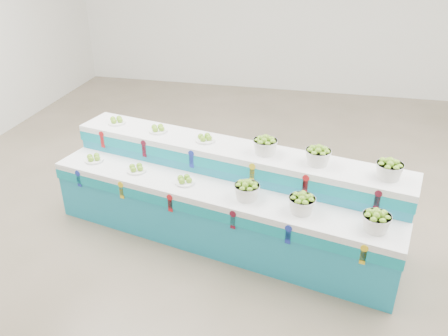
{
  "coord_description": "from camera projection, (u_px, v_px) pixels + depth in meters",
  "views": [
    {
      "loc": [
        0.37,
        -4.8,
        3.24
      ],
      "look_at": [
        -0.61,
        -0.47,
        0.87
      ],
      "focal_mm": 36.9,
      "sensor_mm": 36.0,
      "label": 1
    }
  ],
  "objects": [
    {
      "name": "plate_upper_mid",
      "position": [
        158.0,
        128.0,
        5.51
      ],
      "size": [
        0.27,
        0.27,
        0.09
      ],
      "primitive_type": "cylinder",
      "rotation": [
        0.0,
        0.0,
        -0.22
      ],
      "color": "white",
      "rests_on": "display_stand"
    },
    {
      "name": "display_stand",
      "position": [
        224.0,
        196.0,
        5.2
      ],
      "size": [
        4.11,
        1.86,
        1.02
      ],
      "primitive_type": null,
      "rotation": [
        0.0,
        0.0,
        -0.22
      ],
      "color": "teal",
      "rests_on": "ground"
    },
    {
      "name": "plate_upper_right",
      "position": [
        205.0,
        138.0,
        5.27
      ],
      "size": [
        0.27,
        0.27,
        0.09
      ],
      "primitive_type": "cylinder",
      "rotation": [
        0.0,
        0.0,
        -0.22
      ],
      "color": "white",
      "rests_on": "display_stand"
    },
    {
      "name": "basket_upper_mid",
      "position": [
        318.0,
        155.0,
        4.75
      ],
      "size": [
        0.32,
        0.32,
        0.2
      ],
      "primitive_type": null,
      "rotation": [
        0.0,
        0.0,
        -0.22
      ],
      "color": "silver",
      "rests_on": "display_stand"
    },
    {
      "name": "basket_lower_mid",
      "position": [
        302.0,
        203.0,
        4.5
      ],
      "size": [
        0.32,
        0.32,
        0.2
      ],
      "primitive_type": null,
      "rotation": [
        0.0,
        0.0,
        -0.22
      ],
      "color": "silver",
      "rests_on": "display_stand"
    },
    {
      "name": "basket_lower_left",
      "position": [
        247.0,
        190.0,
        4.71
      ],
      "size": [
        0.32,
        0.32,
        0.2
      ],
      "primitive_type": null,
      "rotation": [
        0.0,
        0.0,
        -0.22
      ],
      "color": "silver",
      "rests_on": "display_stand"
    },
    {
      "name": "plate_lower_right",
      "position": [
        185.0,
        179.0,
        5.02
      ],
      "size": [
        0.27,
        0.27,
        0.09
      ],
      "primitive_type": "cylinder",
      "rotation": [
        0.0,
        0.0,
        -0.22
      ],
      "color": "white",
      "rests_on": "display_stand"
    },
    {
      "name": "plate_upper_left",
      "position": [
        116.0,
        120.0,
        5.74
      ],
      "size": [
        0.27,
        0.27,
        0.09
      ],
      "primitive_type": "cylinder",
      "rotation": [
        0.0,
        0.0,
        -0.22
      ],
      "color": "white",
      "rests_on": "display_stand"
    },
    {
      "name": "basket_lower_right",
      "position": [
        376.0,
        221.0,
        4.23
      ],
      "size": [
        0.32,
        0.32,
        0.2
      ],
      "primitive_type": null,
      "rotation": [
        0.0,
        0.0,
        -0.22
      ],
      "color": "silver",
      "rests_on": "display_stand"
    },
    {
      "name": "basket_upper_right",
      "position": [
        389.0,
        169.0,
        4.48
      ],
      "size": [
        0.32,
        0.32,
        0.2
      ],
      "primitive_type": null,
      "rotation": [
        0.0,
        0.0,
        -0.22
      ],
      "color": "silver",
      "rests_on": "display_stand"
    },
    {
      "name": "basket_upper_left",
      "position": [
        265.0,
        145.0,
        4.97
      ],
      "size": [
        0.32,
        0.32,
        0.2
      ],
      "primitive_type": null,
      "rotation": [
        0.0,
        0.0,
        -0.22
      ],
      "color": "silver",
      "rests_on": "display_stand"
    },
    {
      "name": "plate_lower_left",
      "position": [
        94.0,
        158.0,
        5.48
      ],
      "size": [
        0.27,
        0.27,
        0.09
      ],
      "primitive_type": "cylinder",
      "rotation": [
        0.0,
        0.0,
        -0.22
      ],
      "color": "white",
      "rests_on": "display_stand"
    },
    {
      "name": "ground",
      "position": [
        280.0,
        217.0,
        5.72
      ],
      "size": [
        10.0,
        10.0,
        0.0
      ],
      "primitive_type": "plane",
      "color": "brown",
      "rests_on": "ground"
    },
    {
      "name": "plate_lower_mid",
      "position": [
        136.0,
        168.0,
        5.26
      ],
      "size": [
        0.27,
        0.27,
        0.09
      ],
      "primitive_type": "cylinder",
      "rotation": [
        0.0,
        0.0,
        -0.22
      ],
      "color": "white",
      "rests_on": "display_stand"
    }
  ]
}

